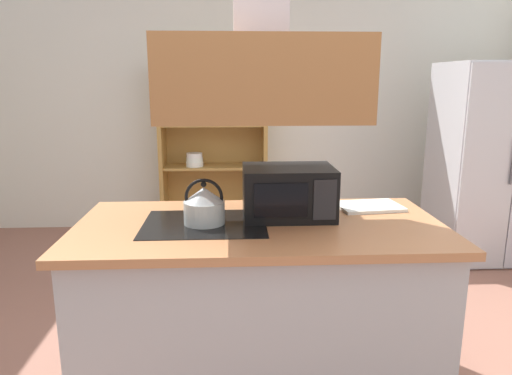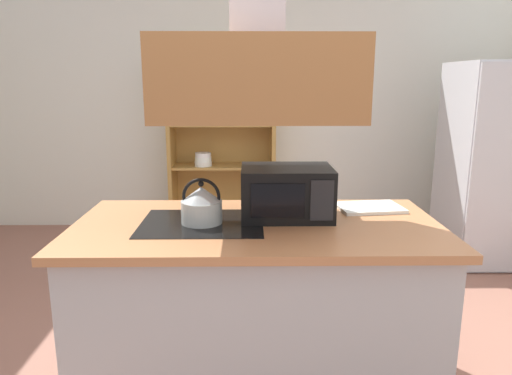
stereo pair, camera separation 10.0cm
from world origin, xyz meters
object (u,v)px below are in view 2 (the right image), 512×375
(kettle, at_px, (202,205))
(microwave, at_px, (287,192))
(refrigerator, at_px, (502,164))
(wine_glass_on_counter, at_px, (290,177))
(dish_cabinet, at_px, (222,159))
(cutting_board, at_px, (370,208))

(kettle, height_order, microwave, microwave)
(refrigerator, distance_m, wine_glass_on_counter, 2.44)
(refrigerator, bearing_deg, dish_cabinet, 160.26)
(dish_cabinet, xyz_separation_m, microwave, (0.48, -2.59, 0.26))
(refrigerator, xyz_separation_m, cutting_board, (-1.55, -1.55, 0.04))
(refrigerator, height_order, kettle, refrigerator)
(refrigerator, distance_m, cutting_board, 2.20)
(refrigerator, height_order, cutting_board, refrigerator)
(cutting_board, bearing_deg, wine_glass_on_counter, 162.42)
(dish_cabinet, height_order, kettle, dish_cabinet)
(kettle, bearing_deg, refrigerator, 36.33)
(dish_cabinet, distance_m, kettle, 2.71)
(refrigerator, distance_m, dish_cabinet, 2.66)
(microwave, bearing_deg, dish_cabinet, 100.52)
(refrigerator, bearing_deg, cutting_board, -135.04)
(kettle, bearing_deg, cutting_board, 15.49)
(dish_cabinet, distance_m, wine_glass_on_counter, 2.39)
(kettle, height_order, wine_glass_on_counter, kettle)
(dish_cabinet, relative_size, microwave, 3.82)
(microwave, bearing_deg, kettle, -165.52)
(kettle, distance_m, cutting_board, 0.93)
(microwave, bearing_deg, wine_glass_on_counter, 81.91)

